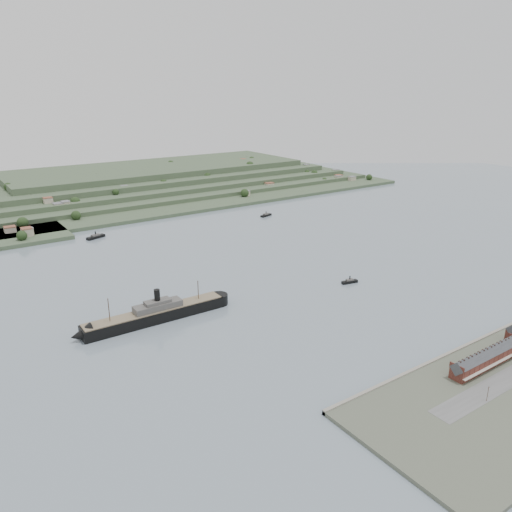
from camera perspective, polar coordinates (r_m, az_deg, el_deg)
ground at (r=408.92m, az=5.28°, el=-2.06°), size 1400.00×1400.00×0.00m
terrace_row at (r=300.77m, az=24.90°, el=-10.45°), size 55.60×9.80×11.07m
far_peninsula at (r=750.17m, az=-12.62°, el=8.11°), size 760.00×309.00×30.00m
steamship at (r=331.65m, az=-11.84°, el=-6.64°), size 107.86×13.44×25.90m
tugboat at (r=394.81m, az=10.65°, el=-2.87°), size 13.65×5.98×5.95m
ferry_west at (r=528.00m, az=-17.85°, el=2.12°), size 20.17×11.35×7.30m
ferry_east at (r=590.28m, az=1.16°, el=4.71°), size 16.77×8.72×6.06m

